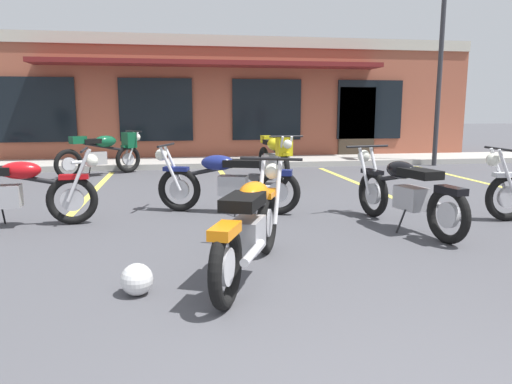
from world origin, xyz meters
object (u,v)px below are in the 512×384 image
object	(u,v)px
motorcycle_red_sportbike	(104,152)
motorcycle_blue_standard	(12,191)
motorcycle_silver_naked	(274,155)
parking_lot_lamp_post	(444,37)
motorcycle_cream_vintage	(406,192)
helmet_on_pavement	(137,279)
motorcycle_foreground_classic	(251,225)
motorcycle_green_cafe_racer	(226,181)

from	to	relation	value
motorcycle_red_sportbike	motorcycle_blue_standard	distance (m)	4.86
motorcycle_silver_naked	parking_lot_lamp_post	xyz separation A→B (m)	(4.72, 1.89, 2.72)
motorcycle_cream_vintage	helmet_on_pavement	bearing A→B (deg)	-151.38
motorcycle_foreground_classic	parking_lot_lamp_post	bearing A→B (deg)	50.99
motorcycle_red_sportbike	parking_lot_lamp_post	xyz separation A→B (m)	(8.30, 0.44, 2.72)
motorcycle_silver_naked	helmet_on_pavement	bearing A→B (deg)	-111.51
motorcycle_red_sportbike	motorcycle_silver_naked	size ratio (longest dim) A/B	0.85
motorcycle_blue_standard	motorcycle_cream_vintage	distance (m)	4.89
motorcycle_green_cafe_racer	motorcycle_silver_naked	bearing A→B (deg)	66.15
motorcycle_green_cafe_racer	motorcycle_blue_standard	bearing A→B (deg)	-171.16
motorcycle_foreground_classic	motorcycle_blue_standard	xyz separation A→B (m)	(-2.66, 2.24, 0.00)
motorcycle_green_cafe_racer	parking_lot_lamp_post	distance (m)	8.23
motorcycle_blue_standard	motorcycle_silver_naked	bearing A→B (deg)	40.03
helmet_on_pavement	parking_lot_lamp_post	bearing A→B (deg)	47.96
motorcycle_silver_naked	motorcycle_green_cafe_racer	world-z (taller)	same
motorcycle_blue_standard	motorcycle_cream_vintage	size ratio (longest dim) A/B	1.01
motorcycle_green_cafe_racer	helmet_on_pavement	distance (m)	3.17
motorcycle_silver_naked	motorcycle_blue_standard	distance (m)	5.26
motorcycle_silver_naked	motorcycle_foreground_classic	bearing A→B (deg)	-103.69
helmet_on_pavement	parking_lot_lamp_post	xyz separation A→B (m)	(7.06, 7.83, 3.12)
motorcycle_red_sportbike	motorcycle_green_cafe_racer	xyz separation A→B (m)	(2.27, -4.41, -0.07)
motorcycle_cream_vintage	motorcycle_green_cafe_racer	bearing A→B (deg)	148.88
motorcycle_red_sportbike	motorcycle_cream_vintage	world-z (taller)	same
motorcycle_foreground_classic	motorcycle_silver_naked	distance (m)	5.79
motorcycle_red_sportbike	motorcycle_cream_vintage	distance (m)	7.17
motorcycle_red_sportbike	motorcycle_blue_standard	world-z (taller)	same
helmet_on_pavement	parking_lot_lamp_post	world-z (taller)	parking_lot_lamp_post
motorcycle_foreground_classic	motorcycle_red_sportbike	xyz separation A→B (m)	(-2.21, 7.08, 0.07)
motorcycle_green_cafe_racer	motorcycle_cream_vintage	size ratio (longest dim) A/B	0.97
motorcycle_foreground_classic	motorcycle_green_cafe_racer	distance (m)	2.67
motorcycle_silver_naked	helmet_on_pavement	world-z (taller)	motorcycle_silver_naked
motorcycle_foreground_classic	motorcycle_red_sportbike	bearing A→B (deg)	107.36
motorcycle_blue_standard	motorcycle_foreground_classic	bearing A→B (deg)	-40.16
motorcycle_foreground_classic	motorcycle_blue_standard	world-z (taller)	same
motorcycle_cream_vintage	parking_lot_lamp_post	bearing A→B (deg)	57.31
motorcycle_cream_vintage	parking_lot_lamp_post	size ratio (longest dim) A/B	0.42
motorcycle_green_cafe_racer	parking_lot_lamp_post	bearing A→B (deg)	38.83
motorcycle_red_sportbike	motorcycle_cream_vintage	size ratio (longest dim) A/B	0.85
motorcycle_cream_vintage	motorcycle_blue_standard	bearing A→B (deg)	170.05
motorcycle_red_sportbike	motorcycle_silver_naked	bearing A→B (deg)	-22.02
motorcycle_silver_naked	helmet_on_pavement	xyz separation A→B (m)	(-2.34, -5.94, -0.40)
motorcycle_red_sportbike	helmet_on_pavement	xyz separation A→B (m)	(1.24, -7.39, -0.40)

